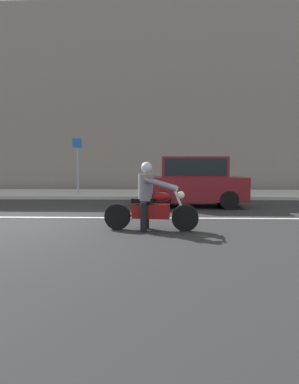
# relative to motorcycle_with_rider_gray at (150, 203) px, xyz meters

# --- Properties ---
(ground_plane) EXTENTS (80.00, 80.00, 0.00)m
(ground_plane) POSITION_rel_motorcycle_with_rider_gray_xyz_m (-3.29, 0.83, -0.64)
(ground_plane) COLOR #242424
(sidewalk_slab) EXTENTS (40.00, 4.40, 0.14)m
(sidewalk_slab) POSITION_rel_motorcycle_with_rider_gray_xyz_m (-3.29, 8.83, -0.57)
(sidewalk_slab) COLOR #A8A399
(sidewalk_slab) RESTS_ON ground_plane
(building_facade) EXTENTS (40.00, 1.40, 10.98)m
(building_facade) POSITION_rel_motorcycle_with_rider_gray_xyz_m (-3.29, 12.23, 4.85)
(building_facade) COLOR slate
(building_facade) RESTS_ON ground_plane
(lane_marking_stripe) EXTENTS (18.00, 0.14, 0.01)m
(lane_marking_stripe) POSITION_rel_motorcycle_with_rider_gray_xyz_m (-3.40, 1.73, -0.63)
(lane_marking_stripe) COLOR silver
(lane_marking_stripe) RESTS_ON ground_plane
(motorcycle_with_rider_gray) EXTENTS (2.16, 0.70, 1.57)m
(motorcycle_with_rider_gray) POSITION_rel_motorcycle_with_rider_gray_xyz_m (0.00, 0.00, 0.00)
(motorcycle_with_rider_gray) COLOR black
(motorcycle_with_rider_gray) RESTS_ON ground_plane
(parked_hatchback_maroon) EXTENTS (3.67, 1.76, 1.80)m
(parked_hatchback_maroon) POSITION_rel_motorcycle_with_rider_gray_xyz_m (1.41, 4.33, 0.29)
(parked_hatchback_maroon) COLOR maroon
(parked_hatchback_maroon) RESTS_ON ground_plane
(street_sign_post) EXTENTS (0.44, 0.08, 2.68)m
(street_sign_post) POSITION_rel_motorcycle_with_rider_gray_xyz_m (-3.72, 7.84, 1.12)
(street_sign_post) COLOR gray
(street_sign_post) RESTS_ON sidewalk_slab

